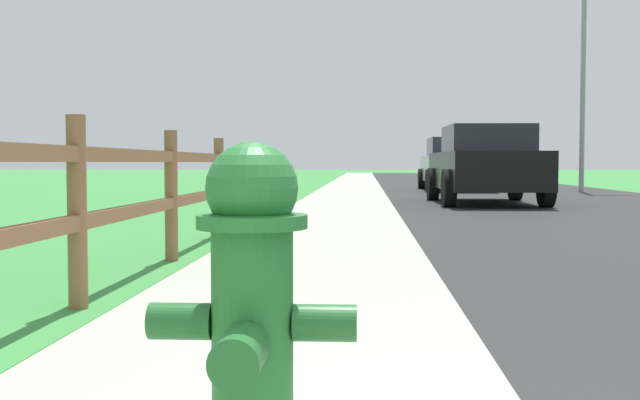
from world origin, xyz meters
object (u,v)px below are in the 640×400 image
object	(u,v)px
fire_hydrant	(252,313)
parked_car_silver	(456,165)
parked_suv_black	(485,165)
street_lamp	(587,59)

from	to	relation	value
fire_hydrant	parked_car_silver	world-z (taller)	parked_car_silver
parked_suv_black	street_lamp	xyz separation A→B (m)	(3.75, 6.23, 2.93)
fire_hydrant	parked_suv_black	size ratio (longest dim) A/B	0.21
fire_hydrant	street_lamp	size ratio (longest dim) A/B	0.14
parked_suv_black	parked_car_silver	distance (m)	7.48
parked_suv_black	parked_car_silver	xyz separation A→B (m)	(0.28, 7.48, -0.01)
fire_hydrant	parked_car_silver	bearing A→B (deg)	81.99
parked_suv_black	street_lamp	distance (m)	7.84
parked_car_silver	street_lamp	xyz separation A→B (m)	(3.46, -1.24, 2.94)
parked_suv_black	parked_car_silver	world-z (taller)	parked_suv_black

